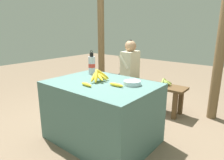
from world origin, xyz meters
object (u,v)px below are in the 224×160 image
object	(u,v)px
banana_bunch_green	(165,82)
wooden_bench	(139,85)
serving_bowl	(132,83)
loose_banana_side	(116,85)
banana_bunch_ripe	(99,76)
support_post_far	(224,22)
water_bottle	(92,65)
support_post_near	(101,24)
seated_vendor	(128,67)
loose_banana_front	(86,84)

from	to	relation	value
banana_bunch_green	wooden_bench	bearing A→B (deg)	-179.91
serving_bowl	loose_banana_side	bearing A→B (deg)	-121.20
banana_bunch_ripe	banana_bunch_green	bearing A→B (deg)	76.09
loose_banana_side	wooden_bench	size ratio (longest dim) A/B	0.11
banana_bunch_green	serving_bowl	bearing A→B (deg)	-85.30
banana_bunch_ripe	support_post_far	size ratio (longest dim) A/B	0.10
wooden_bench	serving_bowl	bearing A→B (deg)	-62.41
water_bottle	support_post_near	distance (m)	1.69
seated_vendor	support_post_near	size ratio (longest dim) A/B	0.40
banana_bunch_ripe	water_bottle	xyz separation A→B (m)	(-0.32, 0.21, 0.06)
support_post_near	loose_banana_front	bearing A→B (deg)	-52.14
loose_banana_side	support_post_far	xyz separation A→B (m)	(0.66, 1.52, 0.66)
wooden_bench	support_post_near	bearing A→B (deg)	165.55
serving_bowl	loose_banana_side	xyz separation A→B (m)	(-0.10, -0.16, -0.01)
loose_banana_side	seated_vendor	distance (m)	1.38
loose_banana_front	support_post_far	bearing A→B (deg)	61.88
water_bottle	support_post_far	distance (m)	1.87
water_bottle	loose_banana_side	world-z (taller)	water_bottle
banana_bunch_ripe	serving_bowl	size ratio (longest dim) A/B	1.54
banana_bunch_ripe	support_post_far	xyz separation A→B (m)	(0.94, 1.48, 0.61)
loose_banana_front	support_post_near	xyz separation A→B (m)	(-1.33, 1.71, 0.66)
seated_vendor	support_post_near	world-z (taller)	support_post_near
loose_banana_side	banana_bunch_green	world-z (taller)	loose_banana_side
banana_bunch_ripe	seated_vendor	xyz separation A→B (m)	(-0.39, 1.16, -0.13)
banana_bunch_ripe	support_post_near	size ratio (longest dim) A/B	0.10
water_bottle	loose_banana_front	distance (m)	0.58
loose_banana_side	seated_vendor	size ratio (longest dim) A/B	0.16
loose_banana_front	support_post_far	world-z (taller)	support_post_far
water_bottle	seated_vendor	xyz separation A→B (m)	(-0.07, 0.94, -0.19)
loose_banana_front	support_post_far	size ratio (longest dim) A/B	0.06
seated_vendor	support_post_far	distance (m)	1.56
seated_vendor	serving_bowl	bearing A→B (deg)	123.18
water_bottle	loose_banana_side	size ratio (longest dim) A/B	1.83
support_post_far	banana_bunch_green	bearing A→B (deg)	-156.06
water_bottle	loose_banana_front	xyz separation A→B (m)	(0.35, -0.44, -0.11)
serving_bowl	support_post_near	bearing A→B (deg)	141.01
loose_banana_front	serving_bowl	bearing A→B (deg)	44.60
seated_vendor	wooden_bench	bearing A→B (deg)	-174.41
banana_bunch_ripe	banana_bunch_green	distance (m)	1.26
serving_bowl	banana_bunch_ripe	bearing A→B (deg)	-162.54
loose_banana_front	seated_vendor	distance (m)	1.45
loose_banana_side	support_post_near	size ratio (longest dim) A/B	0.06
banana_bunch_ripe	seated_vendor	bearing A→B (deg)	108.71
banana_bunch_ripe	seated_vendor	world-z (taller)	seated_vendor
loose_banana_side	support_post_near	distance (m)	2.29
banana_bunch_ripe	water_bottle	world-z (taller)	water_bottle
banana_bunch_ripe	water_bottle	distance (m)	0.39
support_post_near	water_bottle	bearing A→B (deg)	-52.43
loose_banana_front	seated_vendor	bearing A→B (deg)	106.99
water_bottle	support_post_far	bearing A→B (deg)	45.01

